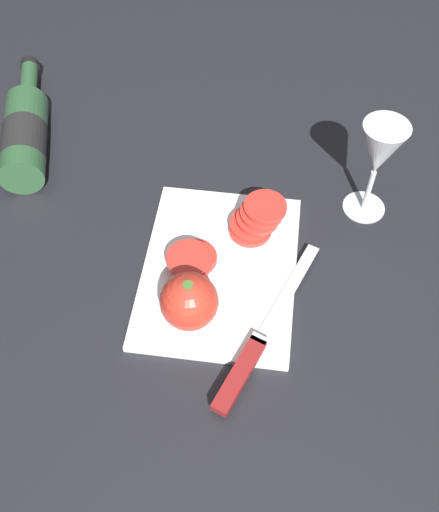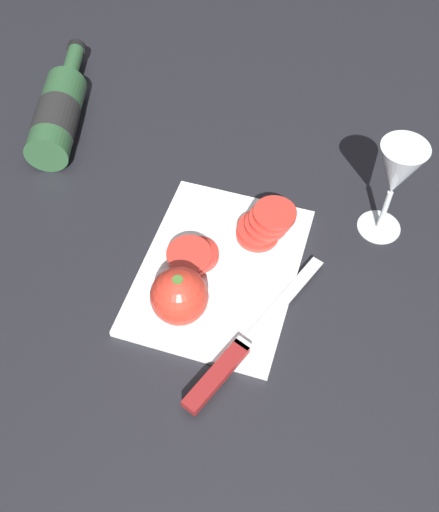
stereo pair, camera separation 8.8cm
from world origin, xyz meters
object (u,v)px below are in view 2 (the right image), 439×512
Objects in this scene: tomato_slice_stack_near at (193,255)px; tomato_slice_stack_far at (266,224)px; wine_glass at (397,174)px; whole_tomato at (179,296)px; wine_bottle at (58,113)px; knife at (229,362)px.

tomato_slice_stack_far reaches higher than tomato_slice_stack_near.
wine_glass reaches higher than whole_tomato.
tomato_slice_stack_near is (-0.16, 0.26, -0.10)m from wine_glass.
tomato_slice_stack_near is at bearing -123.71° from wine_bottle.
knife is 0.24m from tomato_slice_stack_far.
knife is at bearing -177.38° from tomato_slice_stack_far.
knife is 0.18m from tomato_slice_stack_near.
whole_tomato reaches higher than wine_bottle.
whole_tomato is 0.92× the size of tomato_slice_stack_near.
wine_glass is 1.95× the size of tomato_slice_stack_near.
wine_bottle is 0.40m from tomato_slice_stack_near.
wine_glass is (-0.06, -0.59, 0.09)m from wine_bottle.
knife is at bearing -130.52° from wine_bottle.
wine_bottle is at bearing 47.83° from whole_tomato.
whole_tomato is 0.09m from tomato_slice_stack_near.
tomato_slice_stack_far reaches higher than knife.
wine_glass is at bearing -6.08° from knife.
wine_glass reaches higher than wine_bottle.
whole_tomato is at bearing -132.17° from wine_bottle.
knife is (-0.31, 0.16, -0.11)m from wine_glass.
wine_glass reaches higher than tomato_slice_stack_near.
knife is at bearing 152.57° from wine_glass.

